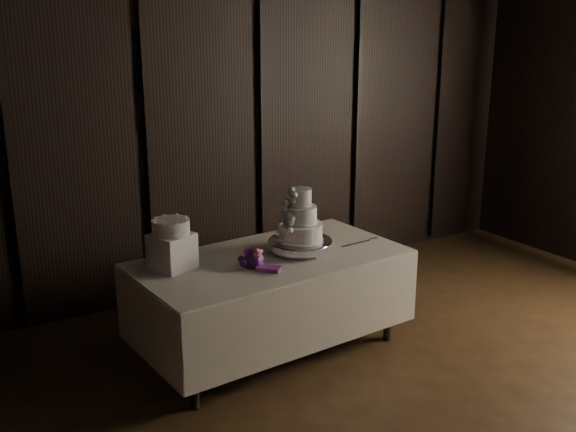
{
  "coord_description": "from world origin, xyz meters",
  "views": [
    {
      "loc": [
        -3.03,
        -1.93,
        2.43
      ],
      "look_at": [
        -0.56,
        2.11,
        1.05
      ],
      "focal_mm": 42.0,
      "sensor_mm": 36.0,
      "label": 1
    }
  ],
  "objects_px": {
    "cake_stand": "(300,246)",
    "wedding_cake": "(298,221)",
    "small_cake": "(171,227)",
    "bouquet": "(254,259)",
    "box_pedestal": "(172,251)",
    "display_table": "(271,300)"
  },
  "relations": [
    {
      "from": "cake_stand",
      "to": "bouquet",
      "type": "bearing_deg",
      "value": -167.2
    },
    {
      "from": "wedding_cake",
      "to": "box_pedestal",
      "type": "distance_m",
      "value": 0.94
    },
    {
      "from": "box_pedestal",
      "to": "cake_stand",
      "type": "bearing_deg",
      "value": -10.59
    },
    {
      "from": "display_table",
      "to": "cake_stand",
      "type": "bearing_deg",
      "value": -7.93
    },
    {
      "from": "cake_stand",
      "to": "box_pedestal",
      "type": "distance_m",
      "value": 0.96
    },
    {
      "from": "display_table",
      "to": "small_cake",
      "type": "distance_m",
      "value": 0.96
    },
    {
      "from": "cake_stand",
      "to": "display_table",
      "type": "bearing_deg",
      "value": 175.85
    },
    {
      "from": "display_table",
      "to": "box_pedestal",
      "type": "relative_size",
      "value": 7.9
    },
    {
      "from": "bouquet",
      "to": "box_pedestal",
      "type": "distance_m",
      "value": 0.57
    },
    {
      "from": "cake_stand",
      "to": "small_cake",
      "type": "bearing_deg",
      "value": 169.41
    },
    {
      "from": "bouquet",
      "to": "small_cake",
      "type": "xyz_separation_m",
      "value": [
        -0.5,
        0.28,
        0.24
      ]
    },
    {
      "from": "cake_stand",
      "to": "box_pedestal",
      "type": "height_order",
      "value": "box_pedestal"
    },
    {
      "from": "display_table",
      "to": "cake_stand",
      "type": "xyz_separation_m",
      "value": [
        0.24,
        -0.02,
        0.39
      ]
    },
    {
      "from": "cake_stand",
      "to": "wedding_cake",
      "type": "height_order",
      "value": "wedding_cake"
    },
    {
      "from": "cake_stand",
      "to": "wedding_cake",
      "type": "bearing_deg",
      "value": -150.26
    },
    {
      "from": "cake_stand",
      "to": "box_pedestal",
      "type": "bearing_deg",
      "value": 169.41
    },
    {
      "from": "cake_stand",
      "to": "small_cake",
      "type": "xyz_separation_m",
      "value": [
        -0.94,
        0.18,
        0.26
      ]
    },
    {
      "from": "display_table",
      "to": "small_cake",
      "type": "bearing_deg",
      "value": 163.45
    },
    {
      "from": "box_pedestal",
      "to": "small_cake",
      "type": "xyz_separation_m",
      "value": [
        0.0,
        0.0,
        0.18
      ]
    },
    {
      "from": "wedding_cake",
      "to": "box_pedestal",
      "type": "height_order",
      "value": "wedding_cake"
    },
    {
      "from": "small_cake",
      "to": "bouquet",
      "type": "bearing_deg",
      "value": -29.27
    },
    {
      "from": "small_cake",
      "to": "box_pedestal",
      "type": "bearing_deg",
      "value": 0.0
    }
  ]
}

